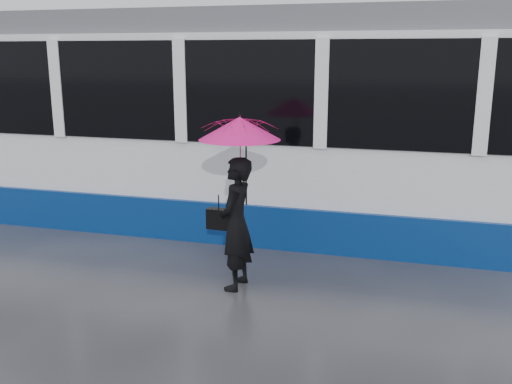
% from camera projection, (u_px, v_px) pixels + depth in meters
% --- Properties ---
extents(ground, '(90.00, 90.00, 0.00)m').
position_uv_depth(ground, '(240.00, 281.00, 7.00)').
color(ground, '#27272B').
rests_on(ground, ground).
extents(rails, '(34.00, 1.51, 0.02)m').
position_uv_depth(rails, '(285.00, 223.00, 9.34)').
color(rails, '#3F3D38').
rests_on(rails, ground).
extents(tram, '(26.00, 2.56, 3.35)m').
position_uv_depth(tram, '(367.00, 127.00, 8.62)').
color(tram, white).
rests_on(tram, ground).
extents(woman, '(0.40, 0.59, 1.58)m').
position_uv_depth(woman, '(236.00, 224.00, 6.64)').
color(woman, black).
rests_on(woman, ground).
extents(umbrella, '(0.96, 0.96, 1.06)m').
position_uv_depth(umbrella, '(240.00, 144.00, 6.40)').
color(umbrella, '#FB1591').
rests_on(umbrella, ground).
extents(handbag, '(0.29, 0.13, 0.42)m').
position_uv_depth(handbag, '(219.00, 219.00, 6.71)').
color(handbag, black).
rests_on(handbag, ground).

